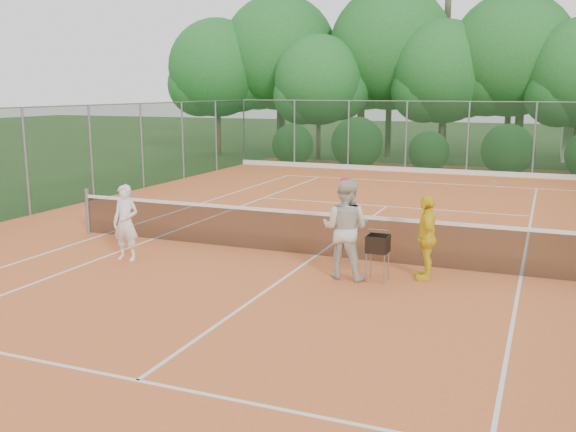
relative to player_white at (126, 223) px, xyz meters
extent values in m
plane|color=#244518|center=(3.53, 1.73, -0.81)|extent=(120.00, 120.00, 0.00)
cube|color=orange|center=(3.53, 1.73, -0.80)|extent=(18.00, 36.00, 0.02)
cylinder|color=gray|center=(-2.40, 1.73, -0.24)|extent=(0.10, 0.10, 1.10)
cube|color=black|center=(3.53, 1.73, -0.33)|extent=(11.87, 0.03, 0.86)
cube|color=white|center=(3.53, 1.73, 0.14)|extent=(11.87, 0.04, 0.07)
imported|color=white|center=(0.00, 0.00, 0.00)|extent=(0.59, 0.40, 1.57)
imported|color=beige|center=(4.56, 0.47, 0.15)|extent=(0.95, 0.77, 1.87)
ellipsoid|color=red|center=(4.56, 0.47, 1.05)|extent=(0.22, 0.22, 0.14)
imported|color=yellow|center=(5.98, 0.96, 0.01)|extent=(0.61, 1.00, 1.59)
cylinder|color=gray|center=(5.02, 0.33, -0.51)|extent=(0.02, 0.02, 0.55)
cylinder|color=gray|center=(5.35, 0.67, -0.51)|extent=(0.02, 0.02, 0.55)
cube|color=black|center=(5.18, 0.50, -0.08)|extent=(0.38, 0.38, 0.32)
sphere|color=#D3E535|center=(2.17, 11.76, -0.75)|extent=(0.07, 0.07, 0.07)
sphere|color=yellow|center=(6.10, 14.77, -0.75)|extent=(0.07, 0.07, 0.07)
sphere|color=#C4D732|center=(7.63, 12.59, -0.75)|extent=(0.07, 0.07, 0.07)
cube|color=white|center=(3.53, 13.62, -0.78)|extent=(11.03, 0.06, 0.01)
cube|color=white|center=(-1.95, 1.73, -0.78)|extent=(0.06, 23.77, 0.01)
cube|color=white|center=(-0.58, 1.73, -0.78)|extent=(0.06, 23.77, 0.01)
cube|color=white|center=(7.64, 1.73, -0.78)|extent=(0.06, 23.77, 0.01)
cube|color=white|center=(3.53, 8.13, -0.78)|extent=(8.23, 0.06, 0.01)
cube|color=white|center=(3.53, -4.67, -0.78)|extent=(8.23, 0.06, 0.01)
cube|color=white|center=(3.53, 1.73, -0.78)|extent=(0.06, 12.80, 0.01)
cube|color=#19381E|center=(3.53, 16.73, 0.71)|extent=(18.00, 0.02, 3.00)
cylinder|color=gray|center=(-5.47, 16.73, 0.71)|extent=(0.07, 0.07, 3.00)
cylinder|color=gray|center=(-5.47, 16.73, 0.71)|extent=(0.07, 0.07, 3.00)
cylinder|color=brown|center=(-8.97, 20.73, 1.07)|extent=(0.26, 0.26, 3.75)
sphere|color=#206024|center=(-8.97, 20.73, 3.84)|extent=(5.25, 5.25, 5.25)
cylinder|color=brown|center=(-5.97, 22.23, 1.39)|extent=(0.30, 0.30, 4.40)
sphere|color=#206024|center=(-5.97, 22.23, 4.65)|extent=(6.16, 6.16, 6.16)
cylinder|color=brown|center=(-2.97, 20.23, 0.79)|extent=(0.22, 0.22, 3.20)
sphere|color=#206024|center=(-2.97, 20.23, 3.16)|extent=(4.48, 4.48, 4.48)
cylinder|color=brown|center=(0.03, 22.73, 1.44)|extent=(0.31, 0.31, 4.50)
sphere|color=#206024|center=(0.03, 22.73, 4.77)|extent=(6.30, 6.30, 6.30)
cylinder|color=brown|center=(3.03, 21.23, 0.94)|extent=(0.24, 0.24, 3.50)
sphere|color=#206024|center=(3.03, 21.23, 3.53)|extent=(4.90, 4.90, 4.90)
cylinder|color=brown|center=(6.03, 21.73, 1.24)|extent=(0.28, 0.28, 4.10)
sphere|color=#206024|center=(6.03, 21.73, 4.28)|extent=(5.74, 5.74, 5.74)
cone|color=brown|center=(-6.47, 23.73, 5.69)|extent=(0.44, 0.44, 13.00)
cone|color=brown|center=(-1.47, 22.73, 4.69)|extent=(0.44, 0.44, 11.00)
cone|color=brown|center=(2.53, 24.73, 6.69)|extent=(0.44, 0.44, 15.00)
cone|color=brown|center=(6.53, 22.23, 4.19)|extent=(0.44, 0.44, 10.00)
camera|label=1|loc=(7.96, -10.69, 2.69)|focal=40.00mm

